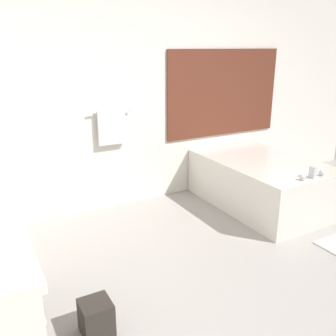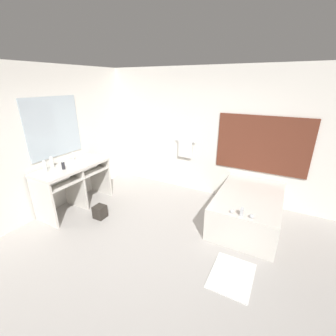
{
  "view_description": "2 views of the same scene",
  "coord_description": "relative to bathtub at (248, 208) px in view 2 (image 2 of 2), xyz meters",
  "views": [
    {
      "loc": [
        -1.75,
        -1.79,
        1.85
      ],
      "look_at": [
        -0.16,
        1.1,
        0.77
      ],
      "focal_mm": 40.0,
      "sensor_mm": 36.0,
      "label": 1
    },
    {
      "loc": [
        1.66,
        -2.34,
        2.39
      ],
      "look_at": [
        -0.17,
        1.09,
        0.9
      ],
      "focal_mm": 24.0,
      "sensor_mm": 36.0,
      "label": 2
    }
  ],
  "objects": [
    {
      "name": "ground_plane",
      "position": [
        -1.28,
        -1.37,
        -0.31
      ],
      "size": [
        16.0,
        16.0,
        0.0
      ],
      "primitive_type": "plane",
      "color": "#A8A39E",
      "rests_on": "ground"
    },
    {
      "name": "wall_back_with_blinds",
      "position": [
        -1.24,
        0.86,
        1.03
      ],
      "size": [
        7.4,
        0.13,
        2.7
      ],
      "color": "white",
      "rests_on": "ground_plane"
    },
    {
      "name": "wall_left_with_mirror",
      "position": [
        -3.51,
        -1.36,
        1.04
      ],
      "size": [
        0.08,
        7.4,
        2.7
      ],
      "color": "white",
      "rests_on": "ground_plane"
    },
    {
      "name": "vanity_counter",
      "position": [
        -3.15,
        -1.01,
        0.35
      ],
      "size": [
        0.65,
        1.41,
        0.9
      ],
      "color": "silver",
      "rests_on": "ground_plane"
    },
    {
      "name": "sink_faucet",
      "position": [
        -3.32,
        -0.82,
        0.68
      ],
      "size": [
        0.09,
        0.04,
        0.18
      ],
      "color": "silver",
      "rests_on": "vanity_counter"
    },
    {
      "name": "bathtub",
      "position": [
        0.0,
        0.0,
        0.0
      ],
      "size": [
        1.05,
        1.64,
        0.68
      ],
      "color": "silver",
      "rests_on": "ground_plane"
    },
    {
      "name": "water_bottle_1",
      "position": [
        -3.34,
        -1.29,
        0.69
      ],
      "size": [
        0.06,
        0.06,
        0.22
      ],
      "color": "silver",
      "rests_on": "vanity_counter"
    },
    {
      "name": "water_bottle_2",
      "position": [
        -3.3,
        -1.46,
        0.69
      ],
      "size": [
        0.06,
        0.06,
        0.21
      ],
      "color": "silver",
      "rests_on": "vanity_counter"
    },
    {
      "name": "soap_dispenser",
      "position": [
        -3.11,
        -1.24,
        0.66
      ],
      "size": [
        0.06,
        0.06,
        0.16
      ],
      "color": "#28282D",
      "rests_on": "vanity_counter"
    },
    {
      "name": "waste_bin",
      "position": [
        -2.45,
        -1.11,
        -0.19
      ],
      "size": [
        0.2,
        0.2,
        0.24
      ],
      "color": "#2D2823",
      "rests_on": "ground_plane"
    },
    {
      "name": "bath_mat",
      "position": [
        0.06,
        -1.33,
        -0.3
      ],
      "size": [
        0.53,
        0.68,
        0.02
      ],
      "color": "white",
      "rests_on": "ground_plane"
    }
  ]
}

